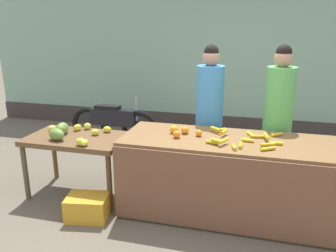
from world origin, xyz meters
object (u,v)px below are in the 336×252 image
(produce_crate, at_px, (87,207))
(vendor_woman_blue_shirt, at_px, (209,117))
(parked_motorcycle, at_px, (114,123))
(vendor_woman_green_shirt, at_px, (277,122))
(produce_sack, at_px, (159,162))

(produce_crate, bearing_deg, vendor_woman_blue_shirt, 46.24)
(parked_motorcycle, distance_m, produce_crate, 2.39)
(vendor_woman_green_shirt, height_order, parked_motorcycle, vendor_woman_green_shirt)
(vendor_woman_blue_shirt, distance_m, vendor_woman_green_shirt, 0.83)
(vendor_woman_blue_shirt, height_order, produce_sack, vendor_woman_blue_shirt)
(vendor_woman_green_shirt, relative_size, produce_crate, 4.16)
(parked_motorcycle, relative_size, produce_crate, 3.64)
(vendor_woman_blue_shirt, relative_size, vendor_woman_green_shirt, 0.99)
(vendor_woman_blue_shirt, xyz_separation_m, produce_crate, (-1.14, -1.19, -0.79))
(parked_motorcycle, distance_m, produce_sack, 1.62)
(vendor_woman_green_shirt, relative_size, parked_motorcycle, 1.15)
(produce_sack, bearing_deg, parked_motorcycle, 135.61)
(vendor_woman_blue_shirt, xyz_separation_m, parked_motorcycle, (-1.81, 1.10, -0.51))
(vendor_woman_blue_shirt, relative_size, parked_motorcycle, 1.14)
(vendor_woman_green_shirt, distance_m, produce_crate, 2.41)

